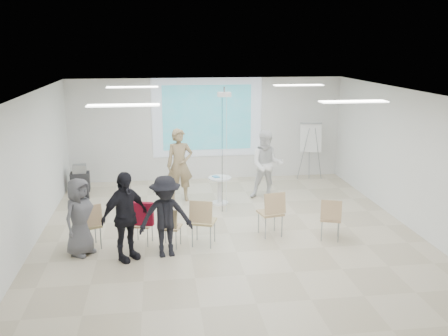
{
  "coord_description": "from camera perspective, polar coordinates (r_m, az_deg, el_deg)",
  "views": [
    {
      "loc": [
        -1.45,
        -9.94,
        3.99
      ],
      "look_at": [
        0.0,
        0.8,
        1.25
      ],
      "focal_mm": 40.0,
      "sensor_mm": 36.0,
      "label": 1
    }
  ],
  "objects": [
    {
      "name": "controller_left",
      "position": [
        12.94,
        -4.39,
        2.61
      ],
      "size": [
        0.06,
        0.13,
        0.04
      ],
      "primitive_type": "cube",
      "rotation": [
        0.0,
        0.0,
        0.11
      ],
      "color": "white",
      "rests_on": "player_left"
    },
    {
      "name": "av_cart",
      "position": [
        14.2,
        -16.12,
        -1.24
      ],
      "size": [
        0.53,
        0.44,
        0.76
      ],
      "rotation": [
        0.0,
        0.0,
        0.07
      ],
      "color": "black",
      "rests_on": "floor"
    },
    {
      "name": "ceiling_projector",
      "position": [
        11.61,
        0.03,
        7.75
      ],
      "size": [
        0.3,
        0.25,
        3.0
      ],
      "color": "white",
      "rests_on": "ceiling"
    },
    {
      "name": "chair_center",
      "position": [
        9.97,
        -2.48,
        -5.79
      ],
      "size": [
        0.6,
        0.62,
        0.99
      ],
      "rotation": [
        0.0,
        0.0,
        -0.34
      ],
      "color": "tan",
      "rests_on": "floor"
    },
    {
      "name": "laptop",
      "position": [
        10.05,
        -6.15,
        -6.51
      ],
      "size": [
        0.36,
        0.31,
        0.02
      ],
      "primitive_type": "imported",
      "rotation": [
        0.0,
        0.0,
        2.81
      ],
      "color": "black",
      "rests_on": "chair_left_inner"
    },
    {
      "name": "audience_left",
      "position": [
        9.41,
        -11.3,
        -4.75
      ],
      "size": [
        1.31,
        1.25,
        1.96
      ],
      "primitive_type": "imported",
      "rotation": [
        0.0,
        0.0,
        0.69
      ],
      "color": "black",
      "rests_on": "floor"
    },
    {
      "name": "audience_mid",
      "position": [
        9.49,
        -6.7,
        -4.93
      ],
      "size": [
        1.25,
        0.81,
        1.8
      ],
      "primitive_type": "imported",
      "rotation": [
        0.0,
        0.0,
        0.16
      ],
      "color": "black",
      "rests_on": "floor"
    },
    {
      "name": "chair_right_inner",
      "position": [
        10.49,
        5.52,
        -4.8
      ],
      "size": [
        0.55,
        0.58,
        0.99
      ],
      "rotation": [
        0.0,
        0.0,
        0.19
      ],
      "color": "tan",
      "rests_on": "floor"
    },
    {
      "name": "player_left",
      "position": [
        12.76,
        -5.1,
        0.87
      ],
      "size": [
        0.83,
        0.61,
        2.13
      ],
      "primitive_type": "imported",
      "rotation": [
        0.0,
        0.0,
        0.11
      ],
      "color": "#96805C",
      "rests_on": "floor"
    },
    {
      "name": "wall_left",
      "position": [
        10.57,
        -21.69,
        -0.46
      ],
      "size": [
        0.1,
        9.0,
        3.0
      ],
      "primitive_type": "cube",
      "color": "silver",
      "rests_on": "floor"
    },
    {
      "name": "projection_image",
      "position": [
        14.64,
        -1.94,
        5.77
      ],
      "size": [
        2.6,
        0.01,
        1.9
      ],
      "primitive_type": "cube",
      "color": "teal",
      "rests_on": "wall_back"
    },
    {
      "name": "wall_back",
      "position": [
        14.77,
        -1.96,
        4.47
      ],
      "size": [
        8.0,
        0.1,
        3.0
      ],
      "primitive_type": "cube",
      "color": "silver",
      "rests_on": "floor"
    },
    {
      "name": "wall_right",
      "position": [
        11.63,
        20.75,
        0.89
      ],
      "size": [
        0.1,
        9.0,
        3.0
      ],
      "primitive_type": "cube",
      "color": "silver",
      "rests_on": "floor"
    },
    {
      "name": "chair_far_left",
      "position": [
        10.18,
        -15.14,
        -6.04
      ],
      "size": [
        0.59,
        0.61,
        0.94
      ],
      "rotation": [
        0.0,
        0.0,
        0.41
      ],
      "color": "tan",
      "rests_on": "floor"
    },
    {
      "name": "chair_left_mid",
      "position": [
        10.18,
        -9.48,
        -6.13
      ],
      "size": [
        0.49,
        0.51,
        0.82
      ],
      "rotation": [
        0.0,
        0.0,
        -0.3
      ],
      "color": "tan",
      "rests_on": "floor"
    },
    {
      "name": "projection_halo",
      "position": [
        14.65,
        -1.94,
        5.78
      ],
      "size": [
        3.2,
        0.01,
        2.3
      ],
      "primitive_type": "cube",
      "color": "silver",
      "rests_on": "wall_back"
    },
    {
      "name": "fluor_panel_se",
      "position": [
        9.17,
        14.58,
        7.36
      ],
      "size": [
        1.2,
        0.3,
        0.02
      ],
      "primitive_type": "cube",
      "color": "white",
      "rests_on": "ceiling"
    },
    {
      "name": "chair_left_inner",
      "position": [
        9.95,
        -6.27,
        -6.45
      ],
      "size": [
        0.51,
        0.53,
        0.84
      ],
      "rotation": [
        0.0,
        0.0,
        -0.33
      ],
      "color": "tan",
      "rests_on": "floor"
    },
    {
      "name": "red_jacket",
      "position": [
        9.96,
        -9.43,
        -5.17
      ],
      "size": [
        0.5,
        0.25,
        0.46
      ],
      "primitive_type": "cube",
      "rotation": [
        0.0,
        0.0,
        -0.3
      ],
      "color": "maroon",
      "rests_on": "chair_left_mid"
    },
    {
      "name": "player_right",
      "position": [
        12.96,
        4.93,
        0.77
      ],
      "size": [
        1.07,
        0.92,
        1.99
      ],
      "primitive_type": "imported",
      "rotation": [
        0.0,
        0.0,
        -0.17
      ],
      "color": "white",
      "rests_on": "floor"
    },
    {
      "name": "controller_right",
      "position": [
        13.09,
        3.95,
        2.48
      ],
      "size": [
        0.06,
        0.12,
        0.04
      ],
      "primitive_type": "cube",
      "rotation": [
        0.0,
        0.0,
        -0.17
      ],
      "color": "white",
      "rests_on": "player_right"
    },
    {
      "name": "fluor_panel_ne",
      "position": [
        12.47,
        8.51,
        9.34
      ],
      "size": [
        1.2,
        0.3,
        0.02
      ],
      "primitive_type": "cube",
      "color": "white",
      "rests_on": "ceiling"
    },
    {
      "name": "flipchart_easel",
      "position": [
        14.91,
        9.89,
        3.43
      ],
      "size": [
        0.74,
        0.56,
        1.71
      ],
      "rotation": [
        0.0,
        0.0,
        -0.15
      ],
      "color": "#919399",
      "rests_on": "floor"
    },
    {
      "name": "audience_outer",
      "position": [
        9.9,
        -16.19,
        -4.88
      ],
      "size": [
        0.93,
        0.99,
        1.7
      ],
      "primitive_type": "imported",
      "rotation": [
        0.0,
        0.0,
        0.94
      ],
      "color": "slate",
      "rests_on": "floor"
    },
    {
      "name": "ceiling",
      "position": [
        10.09,
        0.62,
        8.84
      ],
      "size": [
        8.0,
        9.0,
        0.1
      ],
      "primitive_type": "cube",
      "color": "white",
      "rests_on": "wall_back"
    },
    {
      "name": "pedestal_table",
      "position": [
        12.58,
        -0.49,
        -2.39
      ],
      "size": [
        0.76,
        0.76,
        0.72
      ],
      "rotation": [
        0.0,
        0.0,
        0.39
      ],
      "color": "white",
      "rests_on": "floor"
    },
    {
      "name": "fluor_panel_sw",
      "position": [
        8.52,
        -11.42,
        7.04
      ],
      "size": [
        1.2,
        0.3,
        0.02
      ],
      "primitive_type": "cube",
      "color": "white",
      "rests_on": "ceiling"
    },
    {
      "name": "fluor_panel_nw",
      "position": [
        12.0,
        -10.42,
        9.08
      ],
      "size": [
        1.2,
        0.3,
        0.02
      ],
      "primitive_type": "cube",
      "color": "white",
      "rests_on": "ceiling"
    },
    {
      "name": "chair_right_far",
      "position": [
        10.51,
        12.11,
        -5.37
      ],
      "size": [
        0.54,
        0.56,
        0.9
      ],
      "rotation": [
        0.0,
        0.0,
        -0.34
      ],
      "color": "tan",
      "rests_on": "floor"
    },
    {
      "name": "floor",
      "position": [
        10.83,
        0.57,
        -7.72
      ],
      "size": [
        8.0,
        9.0,
        0.1
      ],
      "primitive_type": "cube",
      "color": "beige",
      "rests_on": "ground"
    }
  ]
}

